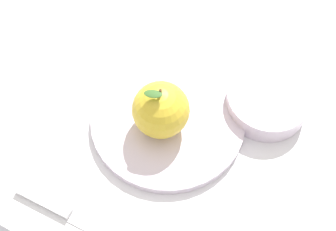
% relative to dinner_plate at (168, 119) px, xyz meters
% --- Properties ---
extents(ground_plane, '(2.40, 2.40, 0.00)m').
position_rel_dinner_plate_xyz_m(ground_plane, '(0.04, 0.01, -0.01)').
color(ground_plane, silver).
extents(dinner_plate, '(0.22, 0.22, 0.01)m').
position_rel_dinner_plate_xyz_m(dinner_plate, '(0.00, 0.00, 0.00)').
color(dinner_plate, silver).
rests_on(dinner_plate, ground_plane).
extents(apple, '(0.08, 0.08, 0.09)m').
position_rel_dinner_plate_xyz_m(apple, '(0.01, 0.01, 0.05)').
color(apple, gold).
rests_on(apple, dinner_plate).
extents(side_bowl, '(0.12, 0.12, 0.03)m').
position_rel_dinner_plate_xyz_m(side_bowl, '(-0.14, 0.04, 0.01)').
color(side_bowl, silver).
rests_on(side_bowl, ground_plane).
extents(knife, '(0.15, 0.19, 0.01)m').
position_rel_dinner_plate_xyz_m(knife, '(0.17, 0.08, -0.01)').
color(knife, silver).
rests_on(knife, ground_plane).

